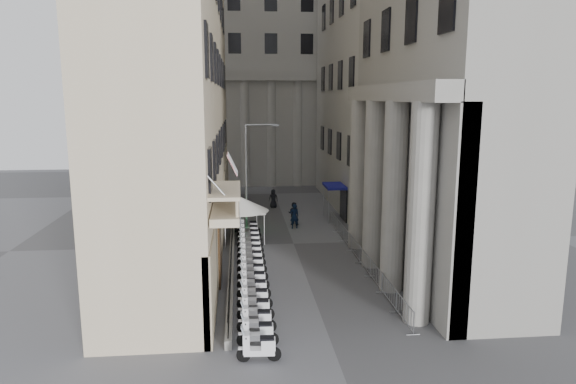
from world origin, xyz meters
name	(u,v)px	position (x,y,z in m)	size (l,w,h in m)	color
far_building	(268,56)	(0.00, 48.00, 15.00)	(22.00, 10.00, 30.00)	#A4A19B
iron_fence	(232,250)	(-4.30, 18.00, 0.00)	(0.30, 28.00, 1.40)	black
blue_awning	(334,220)	(4.15, 26.00, 0.00)	(1.60, 3.00, 3.00)	navy
flag	(236,339)	(-4.00, 5.00, 0.00)	(1.00, 1.40, 8.20)	#9E0C11
scooter_0	(260,361)	(-3.07, 3.04, 0.00)	(0.56, 1.40, 1.50)	white
scooter_1	(258,346)	(-3.07, 4.30, 0.00)	(0.56, 1.40, 1.50)	white
scooter_2	(257,332)	(-3.07, 5.56, 0.00)	(0.56, 1.40, 1.50)	white
scooter_3	(256,320)	(-3.07, 6.83, 0.00)	(0.56, 1.40, 1.50)	white
scooter_4	(255,309)	(-3.07, 8.09, 0.00)	(0.56, 1.40, 1.50)	white
scooter_5	(254,299)	(-3.07, 9.35, 0.00)	(0.56, 1.40, 1.50)	white
scooter_6	(254,290)	(-3.07, 10.61, 0.00)	(0.56, 1.40, 1.50)	white
scooter_7	(253,282)	(-3.07, 11.87, 0.00)	(0.56, 1.40, 1.50)	white
scooter_8	(252,274)	(-3.07, 13.14, 0.00)	(0.56, 1.40, 1.50)	white
scooter_9	(252,267)	(-3.07, 14.40, 0.00)	(0.56, 1.40, 1.50)	white
scooter_10	(251,261)	(-3.07, 15.66, 0.00)	(0.56, 1.40, 1.50)	white
scooter_11	(251,255)	(-3.07, 16.92, 0.00)	(0.56, 1.40, 1.50)	white
scooter_12	(250,249)	(-3.07, 18.18, 0.00)	(0.56, 1.40, 1.50)	white
scooter_13	(250,244)	(-3.07, 19.45, 0.00)	(0.56, 1.40, 1.50)	white
scooter_14	(250,239)	(-3.07, 20.71, 0.00)	(0.56, 1.40, 1.50)	white
scooter_15	(249,234)	(-3.07, 21.97, 0.00)	(0.56, 1.40, 1.50)	white
barrier_0	(404,323)	(3.66, 5.81, 0.00)	(0.60, 2.40, 1.10)	#9D9FA4
barrier_1	(389,302)	(3.66, 8.31, 0.00)	(0.60, 2.40, 1.10)	#9D9FA4
barrier_2	(376,284)	(3.66, 10.81, 0.00)	(0.60, 2.40, 1.10)	#9D9FA4
barrier_3	(365,269)	(3.66, 13.31, 0.00)	(0.60, 2.40, 1.10)	#9D9FA4
barrier_4	(355,257)	(3.66, 15.81, 0.00)	(0.60, 2.40, 1.10)	#9D9FA4
barrier_5	(347,246)	(3.66, 18.31, 0.00)	(0.60, 2.40, 1.10)	#9D9FA4
barrier_6	(340,236)	(3.66, 20.81, 0.00)	(0.60, 2.40, 1.10)	#9D9FA4
barrier_7	(334,228)	(3.66, 23.31, 0.00)	(0.60, 2.40, 1.10)	#9D9FA4
security_tent	(245,205)	(-3.39, 20.14, 2.66)	(3.91, 3.91, 3.18)	white
street_lamp	(250,167)	(-2.89, 23.89, 4.86)	(2.66, 0.33, 8.15)	gray
info_kiosk	(234,218)	(-4.19, 23.14, 1.02)	(0.55, 0.99, 2.02)	black
pedestrian_a	(294,216)	(0.52, 23.51, 0.98)	(0.71, 0.47, 1.95)	black
pedestrian_b	(294,213)	(0.58, 24.65, 0.93)	(0.90, 0.70, 1.86)	black
pedestrian_c	(273,198)	(-0.61, 31.36, 0.87)	(0.85, 0.55, 1.74)	black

